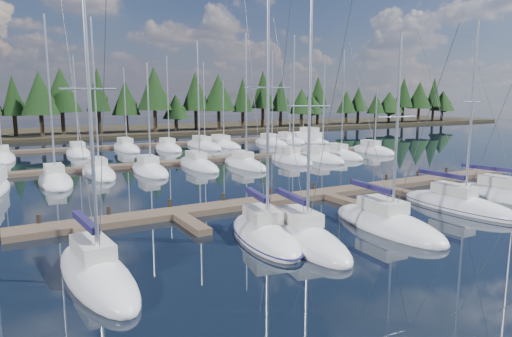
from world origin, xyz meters
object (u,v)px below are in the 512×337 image
front_sailboat_1 (265,234)px  front_sailboat_4 (458,205)px  front_sailboat_0 (96,273)px  motor_yacht_right (307,140)px  front_sailboat_5 (507,196)px  front_sailboat_2 (303,237)px  front_sailboat_3 (387,224)px  main_dock (326,195)px

front_sailboat_1 → front_sailboat_4: (15.13, -0.85, -0.01)m
front_sailboat_0 → motor_yacht_right: (42.09, 42.72, 0.16)m
front_sailboat_4 → motor_yacht_right: front_sailboat_4 is taller
front_sailboat_5 → front_sailboat_1: bearing=178.0°
front_sailboat_0 → motor_yacht_right: size_ratio=1.68×
front_sailboat_2 → motor_yacht_right: 53.23m
front_sailboat_4 → front_sailboat_3: bearing=-173.6°
front_sailboat_2 → motor_yacht_right: front_sailboat_2 is taller
motor_yacht_right → front_sailboat_2: bearing=-126.2°
main_dock → front_sailboat_2: front_sailboat_2 is taller
front_sailboat_1 → front_sailboat_4: bearing=-3.2°
front_sailboat_1 → front_sailboat_2: (1.55, -1.43, -0.01)m
front_sailboat_3 → front_sailboat_4: size_ratio=0.90×
front_sailboat_3 → main_dock: bearing=76.5°
main_dock → front_sailboat_4: bearing=-52.3°
main_dock → motor_yacht_right: motor_yacht_right is taller
front_sailboat_0 → motor_yacht_right: bearing=45.4°
front_sailboat_2 → front_sailboat_3: (5.88, -0.28, -0.02)m
main_dock → motor_yacht_right: bearing=56.0°
front_sailboat_5 → front_sailboat_2: bearing=-178.0°
main_dock → front_sailboat_5: 13.66m
front_sailboat_3 → motor_yacht_right: (25.58, 43.22, 0.19)m
front_sailboat_1 → motor_yacht_right: size_ratio=1.71×
front_sailboat_3 → front_sailboat_5: 13.57m
front_sailboat_4 → front_sailboat_0: bearing=-179.1°
front_sailboat_0 → motor_yacht_right: front_sailboat_0 is taller
front_sailboat_1 → motor_yacht_right: (33.00, 41.51, 0.17)m
front_sailboat_0 → front_sailboat_1: front_sailboat_1 is taller
front_sailboat_1 → front_sailboat_5: front_sailboat_5 is taller
front_sailboat_2 → front_sailboat_4: bearing=2.5°
front_sailboat_2 → front_sailboat_5: size_ratio=0.86×
front_sailboat_2 → front_sailboat_0: bearing=178.8°
front_sailboat_2 → front_sailboat_4: front_sailboat_4 is taller
motor_yacht_right → front_sailboat_5: bearing=-105.9°
main_dock → front_sailboat_5: bearing=-32.2°
front_sailboat_1 → front_sailboat_5: 20.98m
front_sailboat_0 → motor_yacht_right: 59.97m
front_sailboat_0 → front_sailboat_5: (30.05, 0.46, -0.01)m
front_sailboat_0 → front_sailboat_2: bearing=-1.2°
main_dock → front_sailboat_3: bearing=-103.5°
front_sailboat_3 → front_sailboat_5: (13.54, 0.97, 0.02)m
main_dock → front_sailboat_1: bearing=-145.2°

